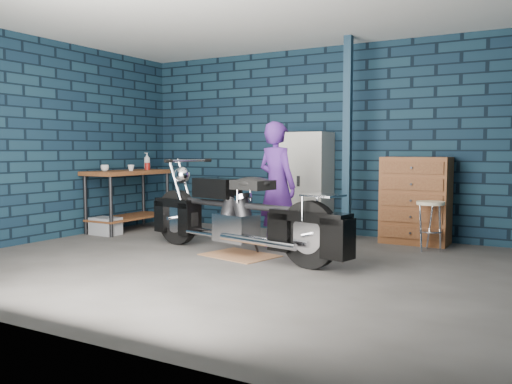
% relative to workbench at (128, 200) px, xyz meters
% --- Properties ---
extents(ground, '(6.00, 6.00, 0.00)m').
position_rel_workbench_xyz_m(ground, '(2.68, -1.27, -0.46)').
color(ground, '#524F4C').
rests_on(ground, ground).
extents(room_walls, '(6.02, 5.01, 2.71)m').
position_rel_workbench_xyz_m(room_walls, '(2.68, -0.72, 1.45)').
color(room_walls, black).
rests_on(room_walls, ground).
extents(support_post, '(0.10, 0.10, 2.70)m').
position_rel_workbench_xyz_m(support_post, '(3.23, 0.68, 0.90)').
color(support_post, '#132A3C').
rests_on(support_post, ground).
extents(workbench, '(0.60, 1.40, 0.91)m').
position_rel_workbench_xyz_m(workbench, '(0.00, 0.00, 0.00)').
color(workbench, brown).
rests_on(workbench, ground).
extents(drip_mat, '(0.92, 0.77, 0.01)m').
position_rel_workbench_xyz_m(drip_mat, '(2.51, -0.87, -0.45)').
color(drip_mat, brown).
rests_on(drip_mat, ground).
extents(motorcycle, '(2.60, 1.22, 1.11)m').
position_rel_workbench_xyz_m(motorcycle, '(2.51, -0.87, 0.10)').
color(motorcycle, black).
rests_on(motorcycle, ground).
extents(person, '(0.66, 0.54, 1.56)m').
position_rel_workbench_xyz_m(person, '(2.66, -0.24, 0.33)').
color(person, '#411D6E').
rests_on(person, ground).
extents(storage_bin, '(0.40, 0.28, 0.25)m').
position_rel_workbench_xyz_m(storage_bin, '(0.02, -0.50, -0.33)').
color(storage_bin, gray).
rests_on(storage_bin, ground).
extents(locker, '(0.69, 0.49, 1.47)m').
position_rel_workbench_xyz_m(locker, '(2.50, 0.96, 0.28)').
color(locker, beige).
rests_on(locker, ground).
extents(tool_chest, '(0.85, 0.47, 1.13)m').
position_rel_workbench_xyz_m(tool_chest, '(4.07, 0.96, 0.11)').
color(tool_chest, brown).
rests_on(tool_chest, ground).
extents(shop_stool, '(0.41, 0.41, 0.60)m').
position_rel_workbench_xyz_m(shop_stool, '(4.35, 0.51, -0.15)').
color(shop_stool, beige).
rests_on(shop_stool, ground).
extents(cup_a, '(0.13, 0.13, 0.09)m').
position_rel_workbench_xyz_m(cup_a, '(-0.11, -0.36, 0.50)').
color(cup_a, beige).
rests_on(cup_a, workbench).
extents(cup_b, '(0.12, 0.12, 0.09)m').
position_rel_workbench_xyz_m(cup_b, '(0.15, -0.10, 0.50)').
color(cup_b, beige).
rests_on(cup_b, workbench).
extents(mug_red, '(0.10, 0.10, 0.11)m').
position_rel_workbench_xyz_m(mug_red, '(0.11, 0.31, 0.51)').
color(mug_red, maroon).
rests_on(mug_red, workbench).
extents(bottle, '(0.13, 0.13, 0.27)m').
position_rel_workbench_xyz_m(bottle, '(-0.09, 0.54, 0.59)').
color(bottle, gray).
rests_on(bottle, workbench).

